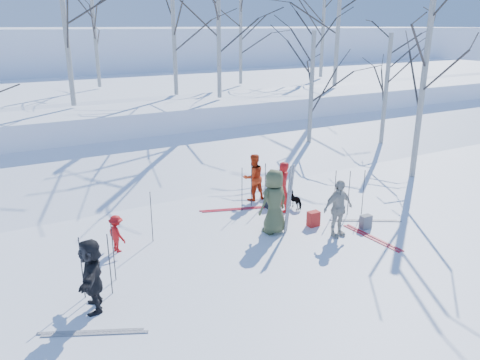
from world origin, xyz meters
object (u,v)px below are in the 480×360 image
backpack_dark (270,201)px  skier_redor_behind (253,177)px  skier_red_seated (117,234)px  skier_grey_west (92,275)px  skier_cream_east (338,208)px  skier_red_north (282,188)px  backpack_grey (366,222)px  skier_olive_center (274,202)px  dog (296,200)px  backpack_red (313,219)px

backpack_dark → skier_redor_behind: bearing=99.0°
skier_red_seated → skier_grey_west: bearing=136.8°
skier_cream_east → skier_grey_west: bearing=-177.0°
skier_red_north → backpack_grey: bearing=104.0°
backpack_grey → backpack_dark: bearing=118.5°
skier_olive_center → skier_redor_behind: (0.78, 2.38, -0.13)m
skier_cream_east → skier_grey_west: size_ratio=1.03×
skier_red_north → skier_red_seated: skier_red_north is taller
dog → backpack_grey: bearing=102.8°
backpack_grey → dog: bearing=109.4°
skier_redor_behind → skier_cream_east: (0.55, -3.36, 0.02)m
skier_grey_west → skier_red_north: bearing=124.1°
skier_olive_center → skier_cream_east: skier_olive_center is taller
backpack_red → skier_red_seated: bearing=167.7°
skier_grey_west → backpack_red: bearing=113.4°
skier_grey_west → backpack_red: skier_grey_west is taller
skier_grey_west → dog: size_ratio=2.44×
skier_redor_behind → backpack_dark: skier_redor_behind is taller
skier_cream_east → skier_grey_west: (-6.30, -0.29, -0.02)m
skier_red_seated → backpack_dark: (4.83, 0.64, -0.27)m
dog → backpack_grey: size_ratio=1.59×
skier_cream_east → skier_grey_west: 6.31m
skier_olive_center → skier_grey_west: bearing=7.0°
skier_red_north → skier_grey_west: size_ratio=1.07×
skier_red_seated → skier_cream_east: 5.59m
backpack_dark → backpack_grey: bearing=-61.5°
skier_red_north → skier_red_seated: bearing=-21.6°
skier_cream_east → backpack_red: (-0.15, 0.80, -0.55)m
skier_cream_east → dog: (0.23, 2.13, -0.51)m
skier_cream_east → backpack_dark: bearing=99.7°
backpack_grey → skier_grey_west: bearing=-178.0°
backpack_grey → backpack_dark: backpack_dark is taller
backpack_red → skier_cream_east: bearing=-79.6°
dog → skier_red_north: bearing=9.8°
skier_red_seated → backpack_dark: 4.88m
skier_grey_west → backpack_red: (6.15, 1.09, -0.53)m
skier_cream_east → skier_olive_center: bearing=143.9°
skier_red_north → backpack_red: skier_red_north is taller
skier_grey_west → backpack_grey: 7.31m
skier_cream_east → backpack_red: 0.98m
skier_olive_center → backpack_red: (1.18, -0.19, -0.66)m
backpack_red → skier_olive_center: bearing=171.0°
skier_redor_behind → backpack_red: size_ratio=3.54×
skier_grey_west → backpack_grey: skier_grey_west is taller
dog → backpack_dark: bearing=-39.8°
skier_redor_behind → backpack_red: bearing=98.3°
skier_red_north → backpack_dark: skier_red_north is taller
skier_red_north → backpack_red: (0.29, -1.14, -0.58)m
skier_olive_center → dog: bearing=-151.0°
backpack_red → skier_grey_west: bearing=-170.0°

